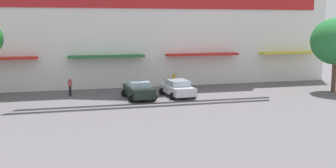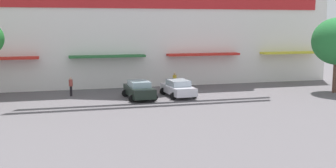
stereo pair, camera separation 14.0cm
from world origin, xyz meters
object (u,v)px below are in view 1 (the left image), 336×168
at_px(plaza_tree_1, 336,41).
at_px(parked_car_0, 139,90).
at_px(parked_car_1, 178,88).
at_px(pedestrian_1, 174,80).
at_px(pedestrian_0, 70,85).

xyz_separation_m(plaza_tree_1, parked_car_0, (-17.27, 1.35, -3.75)).
bearing_deg(parked_car_0, parked_car_1, 3.40).
relative_size(parked_car_1, pedestrian_1, 2.56).
bearing_deg(plaza_tree_1, parked_car_1, 173.68).
relative_size(pedestrian_0, pedestrian_1, 0.96).
bearing_deg(parked_car_1, pedestrian_1, 79.64).
xyz_separation_m(plaza_tree_1, pedestrian_1, (-13.37, 4.62, -3.56)).
height_order(pedestrian_0, pedestrian_1, pedestrian_1).
relative_size(plaza_tree_1, pedestrian_0, 4.13).
height_order(plaza_tree_1, parked_car_0, plaza_tree_1).
distance_m(plaza_tree_1, pedestrian_0, 23.21).
relative_size(parked_car_0, parked_car_1, 1.00).
bearing_deg(pedestrian_1, parked_car_1, -100.36).
bearing_deg(parked_car_1, parked_car_0, -176.60).
xyz_separation_m(parked_car_1, pedestrian_1, (0.56, 3.08, 0.22)).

